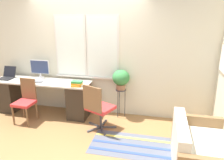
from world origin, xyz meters
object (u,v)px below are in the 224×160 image
(laptop, at_px, (7,76))
(couch_loveseat, at_px, (199,153))
(office_chair_swivel, at_px, (98,107))
(plant_stand, at_px, (121,93))
(mouse, at_px, (44,82))
(monitor, at_px, (40,68))
(desk_chair_wooden, at_px, (26,100))
(keyboard, at_px, (34,81))
(book_stack, at_px, (77,84))
(potted_plant, at_px, (121,78))

(laptop, xyz_separation_m, couch_loveseat, (4.02, -1.23, -0.56))
(office_chair_swivel, height_order, couch_loveseat, office_chair_swivel)
(laptop, distance_m, plant_stand, 2.63)
(laptop, bearing_deg, mouse, -7.66)
(monitor, xyz_separation_m, plant_stand, (1.86, 0.03, -0.46))
(desk_chair_wooden, height_order, plant_stand, desk_chair_wooden)
(desk_chair_wooden, relative_size, plant_stand, 1.43)
(monitor, relative_size, keyboard, 1.13)
(laptop, bearing_deg, monitor, 13.29)
(book_stack, relative_size, potted_plant, 0.55)
(mouse, bearing_deg, potted_plant, 11.98)
(monitor, height_order, mouse, monitor)
(office_chair_swivel, bearing_deg, potted_plant, -91.64)
(potted_plant, bearing_deg, laptop, -175.51)
(monitor, xyz_separation_m, mouse, (0.26, -0.31, -0.21))
(desk_chair_wooden, xyz_separation_m, office_chair_swivel, (1.57, -0.03, 0.01))
(office_chair_swivel, bearing_deg, laptop, 12.60)
(laptop, distance_m, couch_loveseat, 4.24)
(keyboard, distance_m, desk_chair_wooden, 0.44)
(couch_loveseat, relative_size, potted_plant, 2.84)
(office_chair_swivel, bearing_deg, desk_chair_wooden, 23.06)
(keyboard, bearing_deg, desk_chair_wooden, -95.03)
(office_chair_swivel, bearing_deg, couch_loveseat, -179.64)
(monitor, relative_size, book_stack, 1.91)
(mouse, bearing_deg, couch_loveseat, -19.90)
(plant_stand, bearing_deg, potted_plant, 0.00)
(laptop, xyz_separation_m, potted_plant, (2.60, 0.20, 0.05))
(mouse, distance_m, office_chair_swivel, 1.35)
(mouse, height_order, book_stack, book_stack)
(book_stack, bearing_deg, office_chair_swivel, -27.79)
(desk_chair_wooden, xyz_separation_m, potted_plant, (1.89, 0.64, 0.40))
(keyboard, bearing_deg, laptop, 171.03)
(keyboard, bearing_deg, potted_plant, 9.80)
(couch_loveseat, bearing_deg, laptop, 73.03)
(monitor, bearing_deg, plant_stand, 0.89)
(book_stack, distance_m, couch_loveseat, 2.55)
(mouse, distance_m, couch_loveseat, 3.25)
(monitor, bearing_deg, desk_chair_wooden, -92.67)
(laptop, distance_m, book_stack, 1.77)
(potted_plant, bearing_deg, plant_stand, 180.00)
(plant_stand, bearing_deg, couch_loveseat, -45.32)
(potted_plant, bearing_deg, keyboard, -170.20)
(mouse, xyz_separation_m, desk_chair_wooden, (-0.29, -0.30, -0.31))
(keyboard, height_order, couch_loveseat, keyboard)
(keyboard, relative_size, office_chair_swivel, 0.42)
(book_stack, height_order, office_chair_swivel, office_chair_swivel)
(couch_loveseat, bearing_deg, office_chair_swivel, 66.28)
(monitor, relative_size, potted_plant, 1.04)
(laptop, bearing_deg, couch_loveseat, -16.97)
(couch_loveseat, distance_m, potted_plant, 2.10)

